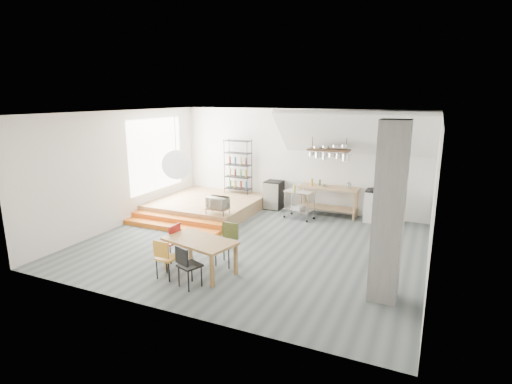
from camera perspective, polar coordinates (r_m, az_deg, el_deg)
The scene contains 26 objects.
floor at distance 9.99m, azimuth -0.54°, elevation -7.40°, with size 8.00×8.00×0.00m, color #4D5659.
wall_back at distance 12.75m, azimuth 6.09°, elevation 4.56°, with size 8.00×0.04×3.20m, color silver.
wall_left at distance 11.77m, azimuth -18.55°, elevation 3.18°, with size 0.04×7.00×3.20m, color silver.
wall_right at distance 8.69m, azimuth 24.11°, elevation -0.76°, with size 0.04×7.00×3.20m, color silver.
ceiling at distance 9.34m, azimuth -0.59°, elevation 11.26°, with size 8.00×7.00×0.02m, color white.
slope_ceiling at distance 11.61m, azimuth 13.80°, elevation 8.10°, with size 4.40×1.80×0.15m, color white.
window_pane at distance 12.85m, azimuth -14.03°, elevation 5.20°, with size 0.02×2.50×2.20m, color white.
platform at distance 12.74m, azimuth -6.98°, elevation -1.92°, with size 3.00×3.00×0.40m, color #9B734D.
step_lower at distance 11.23m, azimuth -12.13°, elevation -4.96°, with size 3.00×0.35×0.13m, color orange.
step_upper at distance 11.48m, azimuth -11.11°, elevation -4.16°, with size 3.00×0.35×0.27m, color orange.
concrete_column at distance 7.27m, azimuth 18.44°, elevation -2.89°, with size 0.50×0.50×3.20m, color slate.
kitchen_counter at distance 12.31m, azimuth 10.32°, elevation -0.53°, with size 1.80×0.60×0.91m.
stove at distance 12.11m, azimuth 16.73°, elevation -1.84°, with size 0.60×0.60×1.18m.
pot_rack at distance 11.84m, azimuth 10.46°, elevation 5.56°, with size 1.20×0.50×1.43m.
wire_shelving at distance 13.28m, azimuth -2.59°, elevation 3.78°, with size 0.88×0.38×1.80m.
microwave_shelf at distance 11.07m, azimuth -5.50°, elevation -2.39°, with size 0.60×0.40×0.16m.
paper_lantern at distance 8.36m, azimuth -11.28°, elevation 3.85°, with size 0.60×0.60×0.60m, color white.
dining_table at distance 8.34m, azimuth -8.02°, elevation -7.27°, with size 1.63×1.14×0.70m.
chair_mustard at distance 8.19m, azimuth -12.89°, elevation -8.86°, with size 0.39×0.39×0.83m.
chair_black at distance 7.75m, azimuth -9.89°, elevation -9.98°, with size 0.49×0.49×0.84m.
chair_olive at distance 8.71m, azimuth -4.04°, elevation -6.85°, with size 0.44×0.44×0.90m.
chair_red at distance 9.02m, azimuth -12.00°, elevation -6.60°, with size 0.41×0.41×0.86m.
rolling_cart at distance 11.91m, azimuth 6.23°, elevation -1.26°, with size 0.94×0.66×0.84m.
mini_fridge at distance 12.94m, azimuth 2.56°, elevation -0.42°, with size 0.54×0.54×0.91m, color black.
microwave at distance 11.02m, azimuth -5.52°, elevation -1.51°, with size 0.57×0.39×0.32m, color beige.
bowl at distance 12.22m, azimuth 9.82°, elevation 0.87°, with size 0.21×0.21×0.05m, color silver.
Camera 1 is at (3.93, -8.47, 3.56)m, focal length 28.00 mm.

